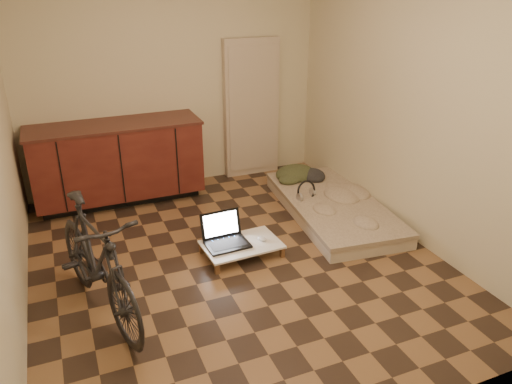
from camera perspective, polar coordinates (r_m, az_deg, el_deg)
name	(u,v)px	position (r m, az deg, el deg)	size (l,w,h in m)	color
room_shell	(232,121)	(4.07, -2.72, 8.08)	(3.50, 4.00, 2.60)	brown
cabinets	(118,162)	(5.76, -15.51, 3.31)	(1.84, 0.62, 0.91)	black
appliance_panel	(251,109)	(6.26, -0.53, 9.52)	(0.70, 0.10, 1.70)	beige
bicycle	(96,256)	(3.86, -17.82, -6.98)	(0.46, 1.56, 1.01)	black
futon	(333,207)	(5.44, 8.74, -1.69)	(1.10, 1.97, 0.16)	beige
clothing_pile	(300,169)	(5.92, 5.07, 2.60)	(0.51, 0.43, 0.20)	#343B22
headphones	(306,190)	(5.40, 5.77, 0.22)	(0.26, 0.24, 0.17)	black
lap_desk	(241,245)	(4.62, -1.67, -6.07)	(0.73, 0.49, 0.12)	brown
laptop	(225,238)	(4.60, -3.53, -5.23)	(0.39, 0.36, 0.26)	black
mouse	(262,239)	(4.65, 0.67, -5.35)	(0.06, 0.10, 0.04)	silver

